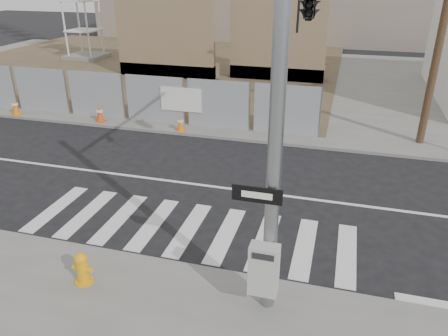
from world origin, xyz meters
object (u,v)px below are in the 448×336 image
(traffic_cone_d, at_px, (180,124))
(traffic_cone_b, at_px, (15,107))
(fire_hydrant, at_px, (82,268))
(signal_pole, at_px, (300,42))
(traffic_cone_c, at_px, (100,114))

(traffic_cone_d, bearing_deg, traffic_cone_b, 179.96)
(fire_hydrant, relative_size, traffic_cone_d, 1.17)
(signal_pole, bearing_deg, fire_hydrant, -140.53)
(fire_hydrant, bearing_deg, traffic_cone_d, 108.10)
(fire_hydrant, height_order, traffic_cone_b, same)
(signal_pole, xyz_separation_m, fire_hydrant, (-3.86, -3.18, -4.30))
(traffic_cone_c, relative_size, traffic_cone_d, 1.14)
(traffic_cone_d, bearing_deg, fire_hydrant, -81.42)
(signal_pole, bearing_deg, traffic_cone_d, 130.13)
(traffic_cone_b, bearing_deg, traffic_cone_d, -0.04)
(traffic_cone_d, bearing_deg, traffic_cone_c, 177.44)
(traffic_cone_c, height_order, traffic_cone_d, traffic_cone_c)
(traffic_cone_c, xyz_separation_m, traffic_cone_d, (3.78, -0.17, -0.04))
(signal_pole, xyz_separation_m, traffic_cone_c, (-9.06, 6.43, -4.31))
(traffic_cone_b, relative_size, traffic_cone_c, 1.03)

